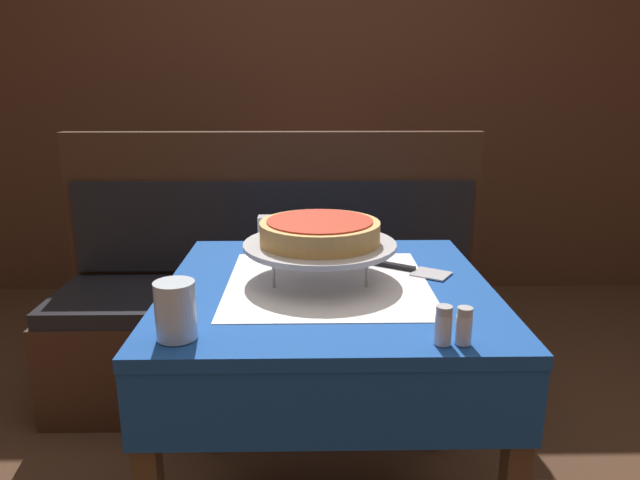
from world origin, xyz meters
The scene contains 12 objects.
dining_table_front centered at (0.00, 0.00, 0.64)m, with size 0.82×0.82×0.75m.
dining_table_rear centered at (-0.05, 1.56, 0.65)m, with size 0.73×0.73×0.76m.
booth_bench centered at (-0.19, 0.77, 0.31)m, with size 1.71×0.52×1.05m.
back_wall_panel centered at (0.00, 2.04, 1.20)m, with size 6.00×0.04×2.40m, color #4C2D1E.
pizza_pan_stand centered at (-0.02, 0.03, 0.84)m, with size 0.39×0.39×0.10m.
deep_dish_pizza centered at (-0.02, 0.03, 0.88)m, with size 0.31×0.31×0.06m.
pizza_server centered at (0.22, 0.10, 0.76)m, with size 0.24×0.18×0.01m.
water_glass_near centered at (-0.31, -0.32, 0.81)m, with size 0.08×0.08×0.12m.
salt_shaker centered at (0.21, -0.36, 0.79)m, with size 0.03×0.03×0.08m.
pepper_shaker centered at (0.25, -0.36, 0.79)m, with size 0.03×0.03×0.08m.
napkin_holder centered at (-0.16, 0.37, 0.80)m, with size 0.10×0.05×0.09m.
condiment_caddy centered at (0.00, 1.53, 0.81)m, with size 0.13×0.13×0.18m.
Camera 1 is at (-0.04, -1.37, 1.24)m, focal length 32.00 mm.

